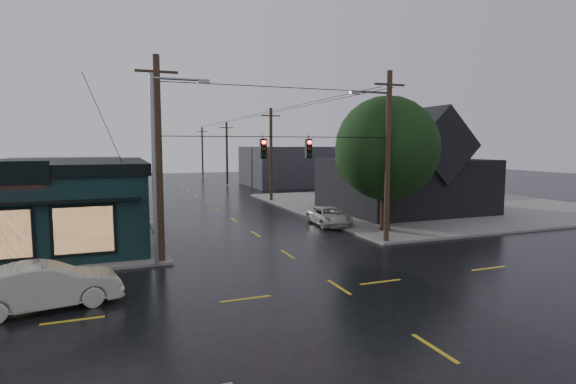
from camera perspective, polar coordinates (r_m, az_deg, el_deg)
name	(u,v)px	position (r m, az deg, el deg)	size (l,w,h in m)	color
ground_plane	(339,287)	(19.12, 6.50, -11.92)	(160.00, 160.00, 0.00)	black
sidewalk_ne	(427,204)	(46.33, 17.21, -1.46)	(28.00, 28.00, 0.15)	slate
ne_building	(403,161)	(40.59, 14.43, 3.83)	(12.60, 11.60, 8.75)	black
corner_tree	(387,149)	(30.65, 12.42, 5.41)	(6.93, 6.93, 8.97)	black
utility_pole_nw	(162,263)	(23.46, -15.68, -8.72)	(2.00, 0.32, 10.15)	black
utility_pole_ne	(386,243)	(27.73, 12.32, -6.36)	(2.00, 0.32, 10.15)	black
utility_pole_far_a	(271,201)	(46.95, -2.15, -1.19)	(2.00, 0.32, 9.65)	black
utility_pole_far_b	(227,185)	(66.11, -7.71, 0.85)	(2.00, 0.32, 9.15)	black
utility_pole_far_c	(203,176)	(85.65, -10.76, 1.96)	(2.00, 0.32, 9.15)	black
span_signal_assembly	(286,148)	(24.18, -0.25, 5.59)	(13.00, 0.48, 1.23)	black
streetlight_nw	(157,267)	(22.77, -16.28, -9.19)	(5.40, 0.30, 9.15)	gray
streetlight_ne	(386,240)	(28.57, 12.40, -6.00)	(5.40, 0.30, 9.15)	gray
bg_building_west	(65,178)	(56.54, -26.46, 1.64)	(12.00, 10.00, 4.40)	#302523
bg_building_east	(295,166)	(65.90, 0.94, 3.32)	(14.00, 12.00, 5.60)	#2C2B31
sedan_cream	(46,286)	(18.59, -28.42, -10.45)	(1.77, 5.08, 1.67)	#B2B39D
suv_silver	(329,216)	(33.10, 5.26, -3.08)	(2.20, 4.77, 1.33)	beige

